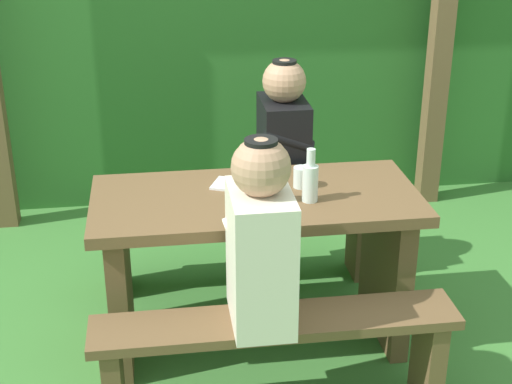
{
  "coord_description": "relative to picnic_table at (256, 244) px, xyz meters",
  "views": [
    {
      "loc": [
        -0.41,
        -2.92,
        2.04
      ],
      "look_at": [
        0.0,
        0.0,
        0.75
      ],
      "focal_mm": 53.19,
      "sensor_mm": 36.0,
      "label": 1
    }
  ],
  "objects": [
    {
      "name": "drinking_glass",
      "position": [
        0.21,
        0.06,
        0.28
      ],
      "size": [
        0.07,
        0.07,
        0.09
      ],
      "primitive_type": "cylinder",
      "color": "silver",
      "rests_on": "picnic_table"
    },
    {
      "name": "hedge_backdrop",
      "position": [
        0.0,
        2.04,
        0.47
      ],
      "size": [
        6.4,
        0.84,
        1.93
      ],
      "primitive_type": "cube",
      "color": "#2A6326",
      "rests_on": "ground_plane"
    },
    {
      "name": "cell_phone",
      "position": [
        -0.13,
        0.13,
        0.24
      ],
      "size": [
        0.12,
        0.16,
        0.01
      ],
      "primitive_type": "cube",
      "rotation": [
        0.0,
        0.0,
        -0.4
      ],
      "color": "silver",
      "rests_on": "picnic_table"
    },
    {
      "name": "bench_near",
      "position": [
        0.0,
        -0.54,
        -0.17
      ],
      "size": [
        1.4,
        0.24,
        0.46
      ],
      "color": "brown",
      "rests_on": "ground_plane"
    },
    {
      "name": "pergola_post_right",
      "position": [
        1.33,
        1.42,
        0.61
      ],
      "size": [
        0.12,
        0.12,
        2.21
      ],
      "primitive_type": "cube",
      "color": "brown",
      "rests_on": "ground_plane"
    },
    {
      "name": "person_black_coat",
      "position": [
        0.21,
        0.54,
        0.29
      ],
      "size": [
        0.25,
        0.35,
        0.72
      ],
      "color": "black",
      "rests_on": "bench_far"
    },
    {
      "name": "ground_plane",
      "position": [
        0.0,
        0.0,
        -0.5
      ],
      "size": [
        12.0,
        12.0,
        0.0
      ],
      "primitive_type": "plane",
      "color": "#3D7833"
    },
    {
      "name": "picnic_table",
      "position": [
        0.0,
        0.0,
        0.0
      ],
      "size": [
        1.4,
        0.64,
        0.73
      ],
      "color": "brown",
      "rests_on": "ground_plane"
    },
    {
      "name": "bottle_right",
      "position": [
        -0.01,
        -0.1,
        0.34
      ],
      "size": [
        0.07,
        0.07,
        0.26
      ],
      "color": "silver",
      "rests_on": "picnic_table"
    },
    {
      "name": "bench_far",
      "position": [
        0.0,
        0.54,
        -0.17
      ],
      "size": [
        1.4,
        0.24,
        0.46
      ],
      "color": "brown",
      "rests_on": "ground_plane"
    },
    {
      "name": "person_white_shirt",
      "position": [
        -0.06,
        -0.54,
        0.29
      ],
      "size": [
        0.25,
        0.35,
        0.72
      ],
      "color": "silver",
      "rests_on": "bench_near"
    },
    {
      "name": "bottle_left",
      "position": [
        0.21,
        -0.09,
        0.33
      ],
      "size": [
        0.07,
        0.07,
        0.23
      ],
      "color": "silver",
      "rests_on": "picnic_table"
    }
  ]
}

